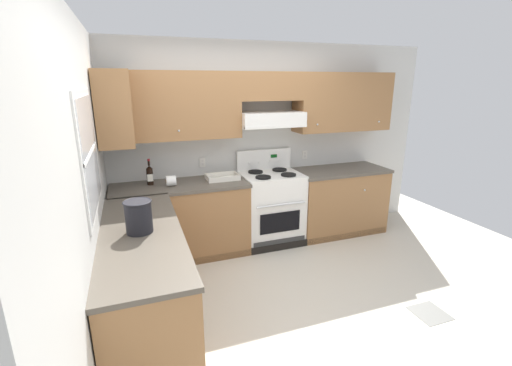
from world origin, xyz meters
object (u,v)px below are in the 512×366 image
at_px(stove, 271,207).
at_px(bowl, 223,178).
at_px(wine_bottle, 150,175).
at_px(bucket, 139,216).
at_px(paper_towel_roll, 171,181).

height_order(stove, bowl, stove).
relative_size(wine_bottle, bucket, 1.17).
height_order(stove, bucket, stove).
bearing_deg(stove, paper_towel_roll, -178.38).
bearing_deg(bucket, bowl, 51.99).
bearing_deg(bucket, wine_bottle, 82.97).
distance_m(wine_bottle, bowl, 0.85).
relative_size(stove, bowl, 3.06).
xyz_separation_m(wine_bottle, bowl, (0.85, -0.06, -0.10)).
distance_m(bucket, paper_towel_roll, 1.29).
height_order(wine_bottle, bowl, wine_bottle).
height_order(bucket, paper_towel_roll, bucket).
bearing_deg(paper_towel_roll, stove, 1.62).
bearing_deg(stove, wine_bottle, 176.51).
distance_m(bowl, paper_towel_roll, 0.63).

